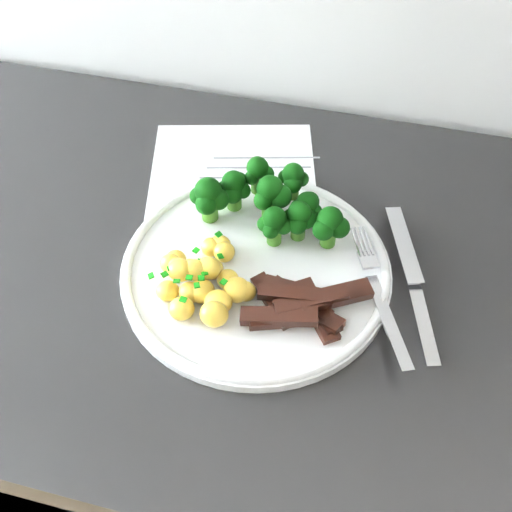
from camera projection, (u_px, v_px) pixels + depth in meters
The scene contains 8 objects.
counter at pixel (296, 447), 1.06m from camera, with size 2.46×0.62×0.92m.
recipe_paper at pixel (232, 200), 0.79m from camera, with size 0.29×0.35×0.00m.
plate at pixel (256, 268), 0.71m from camera, with size 0.31×0.31×0.02m.
broccoli at pixel (271, 200), 0.73m from camera, with size 0.19×0.11×0.07m.
potatoes at pixel (204, 279), 0.68m from camera, with size 0.12×0.12×0.04m.
beef_strips at pixel (303, 304), 0.66m from camera, with size 0.13×0.09×0.03m.
fork at pixel (381, 299), 0.67m from camera, with size 0.09×0.19×0.02m.
knife at pixel (417, 300), 0.68m from camera, with size 0.08×0.22×0.02m.
Camera 1 is at (0.07, 1.21, 1.48)m, focal length 43.67 mm.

